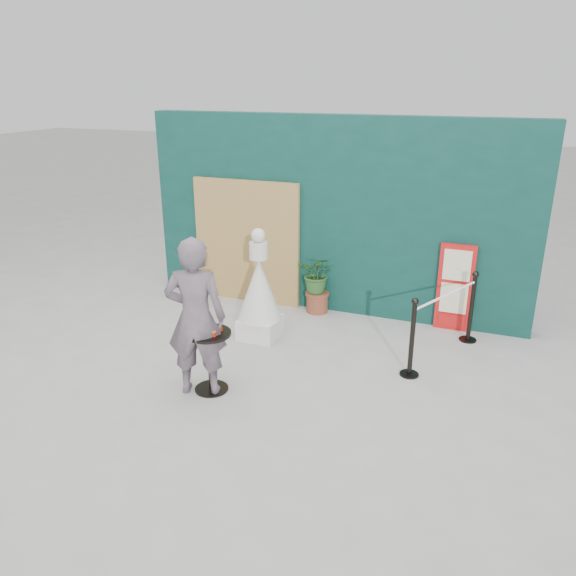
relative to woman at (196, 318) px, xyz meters
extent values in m
plane|color=#ADAAA5|center=(0.67, -0.06, -0.95)|extent=(60.00, 60.00, 0.00)
cube|color=#0B3229|center=(0.67, 3.09, 0.55)|extent=(6.00, 0.30, 3.00)
cube|color=tan|center=(-0.73, 2.88, 0.05)|extent=(1.80, 0.08, 2.00)
imported|color=slate|center=(0.00, 0.00, 0.00)|extent=(0.79, 0.64, 1.89)
cube|color=red|center=(2.57, 2.90, -0.30)|extent=(0.50, 0.06, 1.30)
cube|color=beige|center=(2.57, 2.87, 0.05)|extent=(0.38, 0.02, 0.45)
cube|color=beige|center=(2.57, 2.87, -0.45)|extent=(0.38, 0.02, 0.45)
cube|color=red|center=(2.57, 2.87, -0.80)|extent=(0.38, 0.02, 0.18)
cube|color=silver|center=(0.05, 1.64, -0.80)|extent=(0.54, 0.54, 0.29)
cone|color=silver|center=(0.05, 1.64, -0.21)|extent=(0.62, 0.62, 0.88)
cylinder|color=silver|center=(0.05, 1.64, 0.34)|extent=(0.25, 0.25, 0.23)
sphere|color=silver|center=(0.05, 1.64, 0.56)|extent=(0.19, 0.19, 0.19)
cylinder|color=black|center=(0.11, 0.08, -0.94)|extent=(0.40, 0.40, 0.02)
cylinder|color=black|center=(0.11, 0.08, -0.59)|extent=(0.06, 0.06, 0.72)
cylinder|color=black|center=(0.11, 0.08, -0.21)|extent=(0.52, 0.52, 0.03)
cube|color=#B72A13|center=(0.11, 0.08, -0.17)|extent=(0.26, 0.19, 0.05)
cube|color=red|center=(0.11, 0.08, -0.14)|extent=(0.24, 0.17, 0.00)
cube|color=gold|center=(0.07, 0.09, -0.13)|extent=(0.15, 0.14, 0.02)
cube|color=#E09651|center=(0.16, 0.06, -0.13)|extent=(0.13, 0.13, 0.02)
cone|color=#FFE643|center=(0.13, 0.13, -0.11)|extent=(0.06, 0.06, 0.06)
cylinder|color=brown|center=(0.52, 2.81, -0.80)|extent=(0.34, 0.34, 0.28)
cylinder|color=brown|center=(0.52, 2.81, -0.64)|extent=(0.38, 0.38, 0.05)
imported|color=#2A5624|center=(0.52, 2.81, -0.31)|extent=(0.56, 0.48, 0.62)
cylinder|color=black|center=(2.24, 1.29, -0.94)|extent=(0.24, 0.24, 0.02)
cylinder|color=black|center=(2.24, 1.29, -0.47)|extent=(0.06, 0.06, 0.96)
sphere|color=black|center=(2.24, 1.29, 0.04)|extent=(0.09, 0.09, 0.09)
cylinder|color=black|center=(2.84, 2.59, -0.94)|extent=(0.24, 0.24, 0.02)
cylinder|color=black|center=(2.84, 2.59, -0.47)|extent=(0.06, 0.06, 0.96)
sphere|color=black|center=(2.84, 2.59, 0.04)|extent=(0.09, 0.09, 0.09)
cylinder|color=white|center=(2.54, 1.94, -0.07)|extent=(0.63, 1.31, 0.03)
camera|label=1|loc=(3.08, -5.04, 2.53)|focal=35.00mm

